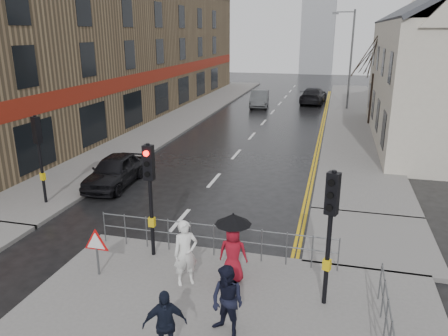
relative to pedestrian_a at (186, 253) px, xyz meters
The scene contains 22 objects.
ground 2.20m from the pedestrian_a, 148.40° to the left, with size 120.00×120.00×0.00m, color black.
left_pavement 25.38m from the pedestrian_a, 108.76° to the left, with size 4.00×44.00×0.14m, color #605E5B.
right_pavement 26.48m from the pedestrian_a, 79.46° to the left, with size 4.00×40.00×0.14m, color #605E5B.
pavement_bridge_right 6.36m from the pedestrian_a, 39.70° to the left, with size 4.00×4.20×0.14m, color #605E5B.
building_left_terrace 27.06m from the pedestrian_a, 120.68° to the left, with size 8.00×42.00×10.00m, color olive.
church_tower 63.52m from the pedestrian_a, 90.14° to the left, with size 5.00×5.00×18.00m, color #96999F.
traffic_signal_near_left 2.38m from the pedestrian_a, 140.17° to the left, with size 0.28×0.27×3.40m.
traffic_signal_near_right 3.82m from the pedestrian_a, ahead, with size 0.34×0.33×3.40m.
traffic_signal_far_left 8.33m from the pedestrian_a, 150.66° to the left, with size 0.34×0.33×3.40m.
guard_railing_front 1.65m from the pedestrian_a, 79.77° to the left, with size 7.14×0.04×1.00m.
guard_railing_side 5.15m from the pedestrian_a, 19.66° to the right, with size 0.04×4.54×1.00m.
warning_sign 2.46m from the pedestrian_a, behind, with size 0.80×0.07×1.35m.
street_lamp 29.55m from the pedestrian_a, 81.84° to the left, with size 1.83×0.25×8.00m.
tree_near 24.10m from the pedestrian_a, 75.76° to the left, with size 2.40×2.40×6.58m.
tree_far 31.84m from the pedestrian_a, 78.44° to the left, with size 2.40×2.40×5.64m.
pedestrian_a is the anchor object (origin of this frame).
pedestrian_b 2.28m from the pedestrian_a, 47.66° to the right, with size 0.80×0.62×1.64m, color black.
pedestrian_with_umbrella 1.25m from the pedestrian_a, 22.69° to the left, with size 0.96×0.96×1.90m.
pedestrian_d 2.72m from the pedestrian_a, 79.52° to the right, with size 0.90×0.37×1.53m, color black.
car_parked 8.85m from the pedestrian_a, 129.75° to the left, with size 1.60×3.97×1.35m, color black.
car_mid 29.03m from the pedestrian_a, 96.32° to the left, with size 1.51×4.32×1.42m, color #3F4143.
car_far 31.96m from the pedestrian_a, 87.61° to the left, with size 2.07×5.10×1.48m, color black.
Camera 1 is at (5.14, -10.50, 6.49)m, focal length 35.00 mm.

